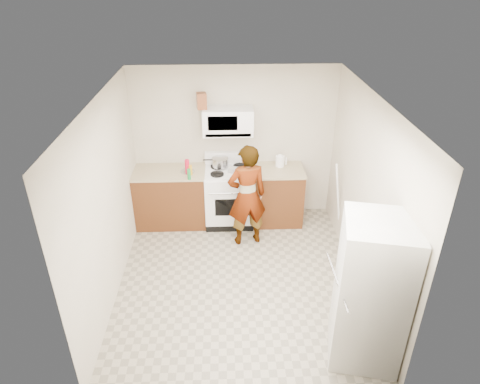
{
  "coord_description": "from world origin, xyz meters",
  "views": [
    {
      "loc": [
        -0.16,
        -4.58,
        3.86
      ],
      "look_at": [
        0.04,
        0.55,
        1.05
      ],
      "focal_mm": 32.0,
      "sensor_mm": 36.0,
      "label": 1
    }
  ],
  "objects_px": {
    "microwave": "(228,121)",
    "kettle": "(280,161)",
    "person": "(247,196)",
    "saucepan": "(220,162)",
    "fridge": "(371,292)",
    "gas_range": "(229,195)"
  },
  "relations": [
    {
      "from": "person",
      "to": "kettle",
      "type": "bearing_deg",
      "value": -140.84
    },
    {
      "from": "microwave",
      "to": "person",
      "type": "height_order",
      "value": "microwave"
    },
    {
      "from": "person",
      "to": "saucepan",
      "type": "relative_size",
      "value": 6.41
    },
    {
      "from": "kettle",
      "to": "saucepan",
      "type": "distance_m",
      "value": 0.95
    },
    {
      "from": "microwave",
      "to": "fridge",
      "type": "height_order",
      "value": "microwave"
    },
    {
      "from": "person",
      "to": "fridge",
      "type": "relative_size",
      "value": 0.94
    },
    {
      "from": "gas_range",
      "to": "kettle",
      "type": "xyz_separation_m",
      "value": [
        0.82,
        0.12,
        0.54
      ]
    },
    {
      "from": "fridge",
      "to": "saucepan",
      "type": "bearing_deg",
      "value": 130.85
    },
    {
      "from": "microwave",
      "to": "kettle",
      "type": "bearing_deg",
      "value": -0.26
    },
    {
      "from": "fridge",
      "to": "kettle",
      "type": "xyz_separation_m",
      "value": [
        -0.59,
        2.89,
        0.17
      ]
    },
    {
      "from": "kettle",
      "to": "person",
      "type": "bearing_deg",
      "value": -130.63
    },
    {
      "from": "person",
      "to": "fridge",
      "type": "bearing_deg",
      "value": 105.22
    },
    {
      "from": "person",
      "to": "saucepan",
      "type": "distance_m",
      "value": 0.84
    },
    {
      "from": "fridge",
      "to": "saucepan",
      "type": "xyz_separation_m",
      "value": [
        -1.55,
        2.88,
        0.17
      ]
    },
    {
      "from": "gas_range",
      "to": "microwave",
      "type": "height_order",
      "value": "microwave"
    },
    {
      "from": "fridge",
      "to": "kettle",
      "type": "bearing_deg",
      "value": 114.22
    },
    {
      "from": "saucepan",
      "to": "gas_range",
      "type": "bearing_deg",
      "value": -41.3
    },
    {
      "from": "kettle",
      "to": "microwave",
      "type": "bearing_deg",
      "value": 177.05
    },
    {
      "from": "microwave",
      "to": "fridge",
      "type": "xyz_separation_m",
      "value": [
        1.41,
        -2.89,
        -0.85
      ]
    },
    {
      "from": "person",
      "to": "kettle",
      "type": "xyz_separation_m",
      "value": [
        0.56,
        0.72,
        0.22
      ]
    },
    {
      "from": "gas_range",
      "to": "person",
      "type": "height_order",
      "value": "person"
    },
    {
      "from": "gas_range",
      "to": "saucepan",
      "type": "distance_m",
      "value": 0.56
    }
  ]
}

